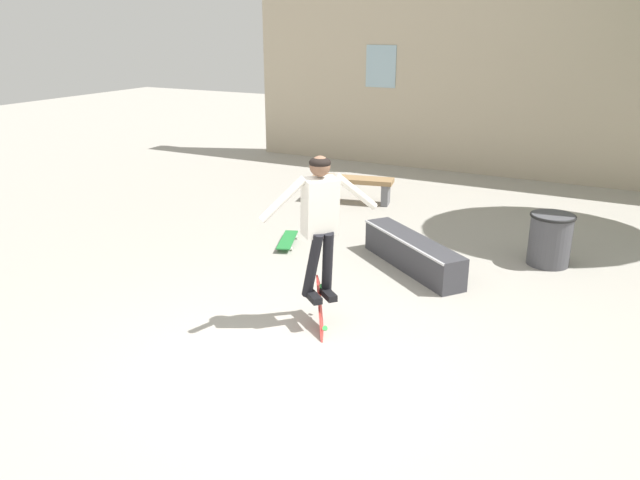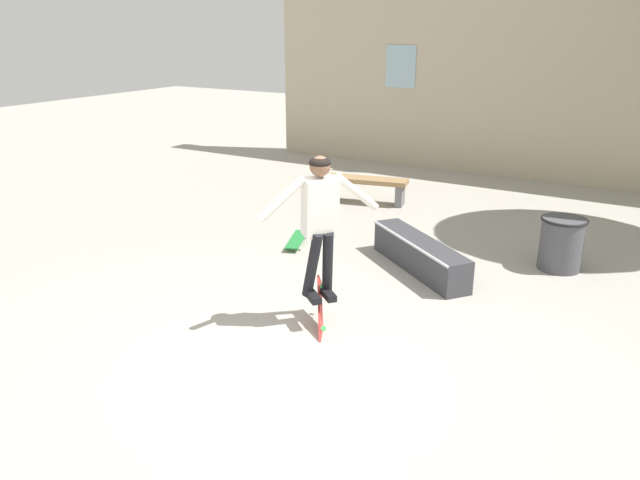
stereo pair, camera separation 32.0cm
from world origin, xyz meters
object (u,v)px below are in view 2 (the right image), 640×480
object	(u,v)px
park_bench	(367,185)
skateboard_flipping	(321,312)
skateboard_resting	(297,239)
skate_ledge	(419,255)
skater	(320,215)
trash_bin	(562,242)

from	to	relation	value
park_bench	skateboard_flipping	size ratio (longest dim) A/B	2.27
skateboard_flipping	skateboard_resting	distance (m)	2.65
skate_ledge	skater	bearing A→B (deg)	-61.45
skate_ledge	trash_bin	xyz separation A→B (m)	(1.58, 0.99, 0.16)
skater	skateboard_resting	size ratio (longest dim) A/B	1.83
park_bench	skater	world-z (taller)	skater
trash_bin	skateboard_flipping	distance (m)	3.57
skate_ledge	skateboard_flipping	distance (m)	2.06
skateboard_flipping	skate_ledge	bearing A→B (deg)	139.26
skater	skateboard_resting	world-z (taller)	skater
park_bench	skateboard_resting	xyz separation A→B (m)	(0.11, -2.52, -0.26)
skater	skate_ledge	bearing A→B (deg)	120.94
skate_ledge	skateboard_resting	bearing A→B (deg)	-143.82
skate_ledge	skateboard_resting	world-z (taller)	skate_ledge
skateboard_flipping	skateboard_resting	bearing A→B (deg)	-174.13
park_bench	skateboard_flipping	distance (m)	4.93
skateboard_resting	trash_bin	bearing A→B (deg)	83.93
skate_ledge	park_bench	bearing A→B (deg)	166.25
park_bench	skater	xyz separation A→B (m)	(1.73, -4.59, 0.91)
park_bench	trash_bin	bearing A→B (deg)	-35.83
trash_bin	park_bench	bearing A→B (deg)	156.59
skater	park_bench	bearing A→B (deg)	150.62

